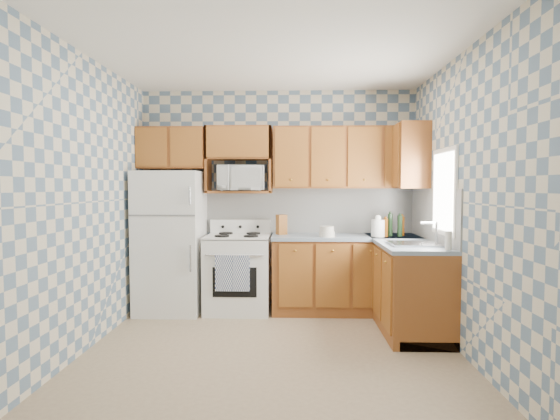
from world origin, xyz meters
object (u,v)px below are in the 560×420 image
at_px(electric_kettle, 378,228).
at_px(microwave, 239,178).
at_px(refrigerator, 171,242).
at_px(stove_body, 238,274).

bearing_deg(electric_kettle, microwave, 171.60).
distance_m(microwave, electric_kettle, 1.76).
distance_m(refrigerator, electric_kettle, 2.46).
distance_m(refrigerator, stove_body, 0.89).
xyz_separation_m(stove_body, microwave, (0.01, 0.12, 1.15)).
relative_size(microwave, electric_kettle, 2.83).
height_order(refrigerator, electric_kettle, refrigerator).
height_order(microwave, electric_kettle, microwave).
distance_m(stove_body, electric_kettle, 1.74).
distance_m(stove_body, microwave, 1.16).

